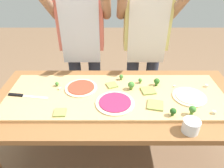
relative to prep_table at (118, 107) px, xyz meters
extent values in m
plane|color=brown|center=(0.00, 0.00, -0.66)|extent=(8.00, 8.00, 0.00)
cube|color=brown|center=(-0.87, 0.35, -0.30)|extent=(0.07, 0.07, 0.70)
cube|color=brown|center=(0.87, 0.35, -0.30)|extent=(0.07, 0.07, 0.70)
cube|color=brown|center=(0.00, 0.00, 0.07)|extent=(1.87, 0.83, 0.04)
cube|color=tan|center=(-0.02, 0.01, 0.10)|extent=(1.62, 0.56, 0.02)
cube|color=#B7BABF|center=(-0.61, -0.03, 0.11)|extent=(0.19, 0.05, 0.00)
cube|color=black|center=(-0.76, -0.01, 0.12)|extent=(0.11, 0.03, 0.02)
cylinder|color=beige|center=(-0.28, 0.09, 0.12)|extent=(0.25, 0.25, 0.01)
cylinder|color=#BC3D28|center=(-0.28, 0.09, 0.13)|extent=(0.20, 0.20, 0.01)
cylinder|color=beige|center=(0.52, -0.03, 0.12)|extent=(0.24, 0.24, 0.01)
cylinder|color=beige|center=(0.52, -0.03, 0.13)|extent=(0.20, 0.20, 0.01)
cylinder|color=beige|center=(-0.02, -0.10, 0.12)|extent=(0.27, 0.27, 0.01)
cylinder|color=#9E234C|center=(-0.02, -0.10, 0.13)|extent=(0.22, 0.22, 0.01)
cube|color=#899E4C|center=(0.23, 0.05, 0.12)|extent=(0.12, 0.12, 0.01)
cube|color=#899E4C|center=(0.26, -0.12, 0.12)|extent=(0.13, 0.13, 0.01)
cube|color=#899E4C|center=(-0.39, -0.20, 0.12)|extent=(0.08, 0.08, 0.01)
cube|color=#899E4C|center=(-0.04, 0.13, 0.12)|extent=(0.10, 0.10, 0.01)
cylinder|color=#487A23|center=(-0.48, 0.12, 0.12)|extent=(0.01, 0.01, 0.01)
sphere|color=#427F33|center=(-0.48, 0.12, 0.14)|extent=(0.03, 0.03, 0.03)
cylinder|color=#487A23|center=(0.03, 0.22, 0.12)|extent=(0.02, 0.02, 0.02)
sphere|color=#427F33|center=(0.03, 0.22, 0.14)|extent=(0.03, 0.03, 0.03)
cylinder|color=#2C5915|center=(0.35, -0.22, 0.12)|extent=(0.02, 0.02, 0.02)
sphere|color=#23561E|center=(0.35, -0.22, 0.15)|extent=(0.04, 0.04, 0.04)
cylinder|color=#487A23|center=(0.10, 0.08, 0.12)|extent=(0.02, 0.02, 0.02)
sphere|color=#427F33|center=(0.10, 0.08, 0.15)|extent=(0.05, 0.05, 0.05)
cylinder|color=#487A23|center=(0.18, 0.17, 0.12)|extent=(0.01, 0.01, 0.02)
sphere|color=#427F33|center=(0.18, 0.17, 0.14)|extent=(0.03, 0.03, 0.03)
cylinder|color=#366618|center=(0.31, 0.13, 0.12)|extent=(0.02, 0.02, 0.02)
sphere|color=#2D6623|center=(0.31, 0.13, 0.15)|extent=(0.05, 0.05, 0.05)
cylinder|color=#487A23|center=(0.47, -0.22, 0.13)|extent=(0.02, 0.02, 0.03)
sphere|color=#427F33|center=(0.47, -0.22, 0.16)|extent=(0.05, 0.05, 0.05)
cube|color=silver|center=(0.44, 0.11, 0.12)|extent=(0.02, 0.02, 0.01)
cube|color=silver|center=(0.63, -0.21, 0.12)|extent=(0.03, 0.03, 0.02)
cube|color=white|center=(-0.44, 0.07, 0.12)|extent=(0.02, 0.02, 0.02)
cube|color=white|center=(0.70, 0.11, 0.12)|extent=(0.02, 0.02, 0.02)
cylinder|color=white|center=(0.43, -0.34, 0.13)|extent=(0.10, 0.10, 0.08)
cylinder|color=white|center=(0.43, -0.34, 0.11)|extent=(0.09, 0.09, 0.05)
cylinder|color=#333847|center=(-0.42, 0.60, -0.21)|extent=(0.12, 0.12, 0.90)
cylinder|color=#333847|center=(-0.22, 0.60, -0.21)|extent=(0.12, 0.12, 0.90)
cube|color=#DB6B5B|center=(-0.32, 0.60, 0.52)|extent=(0.40, 0.20, 0.55)
cube|color=silver|center=(-0.32, 0.50, 0.44)|extent=(0.34, 0.01, 0.60)
cylinder|color=#997056|center=(-0.55, 0.50, 0.64)|extent=(0.08, 0.39, 0.31)
cylinder|color=#997056|center=(-0.09, 0.50, 0.64)|extent=(0.08, 0.39, 0.31)
cylinder|color=#333847|center=(0.17, 0.60, -0.21)|extent=(0.12, 0.12, 0.90)
cylinder|color=#333847|center=(0.37, 0.60, -0.21)|extent=(0.12, 0.12, 0.90)
cube|color=#D1C670|center=(0.27, 0.60, 0.52)|extent=(0.40, 0.20, 0.55)
cube|color=silver|center=(0.27, 0.50, 0.44)|extent=(0.34, 0.01, 0.60)
cylinder|color=#997056|center=(0.04, 0.50, 0.64)|extent=(0.08, 0.39, 0.31)
cylinder|color=#997056|center=(0.50, 0.50, 0.64)|extent=(0.08, 0.39, 0.31)
camera|label=1|loc=(-0.04, -1.22, 1.01)|focal=32.62mm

